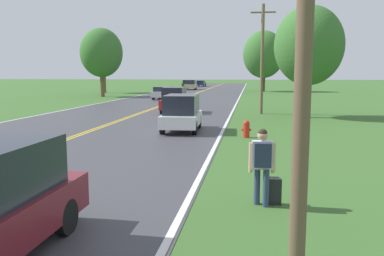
% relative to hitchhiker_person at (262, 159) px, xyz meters
% --- Properties ---
extents(hitchhiker_person, '(0.60, 0.43, 1.77)m').
position_rel_hitchhiker_person_xyz_m(hitchhiker_person, '(0.00, 0.00, 0.00)').
color(hitchhiker_person, navy).
rests_on(hitchhiker_person, ground).
extents(suitcase, '(0.38, 0.19, 0.65)m').
position_rel_hitchhiker_person_xyz_m(suitcase, '(0.27, 0.17, -0.78)').
color(suitcase, black).
rests_on(suitcase, ground).
extents(fire_hydrant, '(0.46, 0.30, 0.82)m').
position_rel_hitchhiker_person_xyz_m(fire_hydrant, '(-0.46, 10.00, -0.66)').
color(fire_hydrant, red).
rests_on(fire_hydrant, ground).
extents(utility_pole_midground, '(1.80, 0.24, 8.01)m').
position_rel_hitchhiker_person_xyz_m(utility_pole_midground, '(0.49, 21.68, 3.07)').
color(utility_pole_midground, brown).
rests_on(utility_pole_midground, ground).
extents(tree_left_verge, '(6.85, 6.85, 10.12)m').
position_rel_hitchhiker_person_xyz_m(tree_left_verge, '(1.69, 60.77, 5.09)').
color(tree_left_verge, '#473828').
rests_on(tree_left_verge, ground).
extents(tree_behind_sign, '(5.02, 5.02, 9.48)m').
position_rel_hitchhiker_person_xyz_m(tree_behind_sign, '(-23.02, 52.17, 5.47)').
color(tree_behind_sign, brown).
rests_on(tree_behind_sign, ground).
extents(tree_mid_treeline, '(4.63, 4.63, 7.53)m').
position_rel_hitchhiker_person_xyz_m(tree_mid_treeline, '(3.52, 19.57, 3.76)').
color(tree_mid_treeline, '#473828').
rests_on(tree_mid_treeline, ground).
extents(tree_right_cluster, '(5.44, 5.44, 8.79)m').
position_rel_hitchhiker_person_xyz_m(tree_right_cluster, '(-19.41, 41.68, 4.56)').
color(tree_right_cluster, brown).
rests_on(tree_right_cluster, ground).
extents(car_white_van_approaching, '(1.98, 4.10, 1.90)m').
position_rel_hitchhiker_person_xyz_m(car_white_van_approaching, '(-3.84, 11.74, -0.10)').
color(car_white_van_approaching, black).
rests_on(car_white_van_approaching, ground).
extents(car_red_suv_mid_near, '(1.93, 4.21, 1.96)m').
position_rel_hitchhiker_person_xyz_m(car_red_suv_mid_near, '(-6.10, 21.60, -0.05)').
color(car_red_suv_mid_near, black).
rests_on(car_red_suv_mid_near, ground).
extents(car_silver_hatchback_mid_far, '(2.03, 4.33, 1.48)m').
position_rel_hitchhiker_person_xyz_m(car_silver_hatchback_mid_far, '(-10.45, 37.67, -0.27)').
color(car_silver_hatchback_mid_far, black).
rests_on(car_silver_hatchback_mid_far, ground).
extents(car_champagne_suv_receding, '(2.13, 4.90, 1.82)m').
position_rel_hitchhiker_person_xyz_m(car_champagne_suv_receding, '(-11.43, 66.36, -0.13)').
color(car_champagne_suv_receding, black).
rests_on(car_champagne_suv_receding, ground).
extents(car_dark_green_suv_distant, '(1.89, 4.56, 1.62)m').
position_rel_hitchhiker_person_xyz_m(car_dark_green_suv_distant, '(-14.07, 78.91, -0.22)').
color(car_dark_green_suv_distant, black).
rests_on(car_dark_green_suv_distant, ground).
extents(car_dark_blue_sedan_horizon, '(2.00, 4.70, 1.39)m').
position_rel_hitchhiker_person_xyz_m(car_dark_blue_sedan_horizon, '(-11.97, 86.34, -0.34)').
color(car_dark_blue_sedan_horizon, black).
rests_on(car_dark_blue_sedan_horizon, ground).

